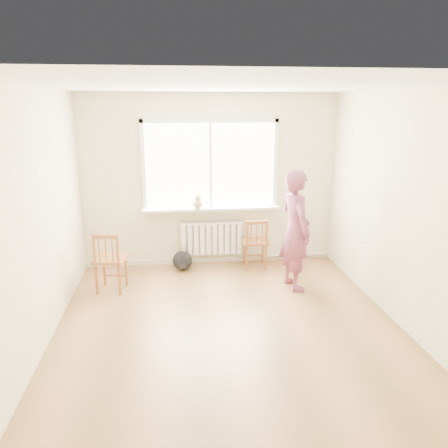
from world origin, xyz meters
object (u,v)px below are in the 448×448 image
object	(u,v)px
chair_left	(109,262)
cat	(198,202)
backpack	(182,261)
person	(295,230)
chair_right	(255,243)

from	to	relation	value
chair_left	cat	xyz separation A→B (m)	(1.27, 0.80, 0.63)
cat	backpack	bearing A→B (deg)	-153.39
cat	backpack	world-z (taller)	cat
person	cat	size ratio (longest dim) A/B	4.05
chair_left	person	bearing A→B (deg)	-173.15
person	cat	distance (m)	1.63
person	cat	bearing A→B (deg)	41.61
chair_right	person	distance (m)	0.99
chair_right	backpack	distance (m)	1.18
chair_right	person	xyz separation A→B (m)	(0.40, -0.80, 0.43)
chair_left	chair_right	bearing A→B (deg)	-153.09
chair_left	cat	distance (m)	1.63
chair_right	cat	xyz separation A→B (m)	(-0.89, 0.18, 0.66)
backpack	chair_right	bearing A→B (deg)	-2.68
backpack	person	bearing A→B (deg)	-28.93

